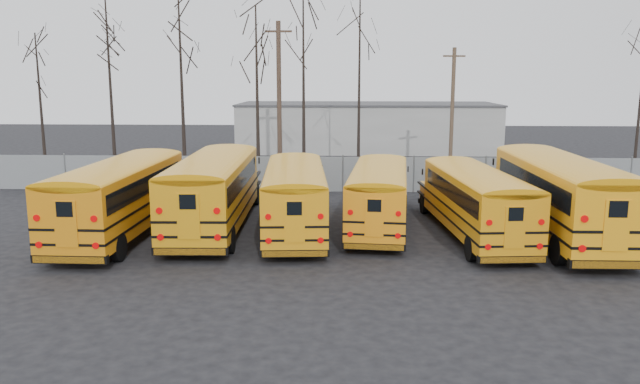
{
  "coord_description": "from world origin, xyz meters",
  "views": [
    {
      "loc": [
        0.16,
        -22.86,
        6.51
      ],
      "look_at": [
        -0.93,
        3.28,
        1.6
      ],
      "focal_mm": 35.0,
      "sensor_mm": 36.0,
      "label": 1
    }
  ],
  "objects_px": {
    "utility_pole_left": "(279,96)",
    "utility_pole_right": "(452,110)",
    "bus_a": "(122,191)",
    "bus_b": "(214,186)",
    "bus_f": "(559,190)",
    "bus_c": "(295,192)",
    "bus_d": "(379,191)",
    "bus_e": "(475,197)"
  },
  "relations": [
    {
      "from": "bus_d",
      "to": "utility_pole_left",
      "type": "bearing_deg",
      "value": 116.16
    },
    {
      "from": "bus_a",
      "to": "utility_pole_right",
      "type": "xyz_separation_m",
      "value": [
        16.12,
        17.04,
        2.41
      ]
    },
    {
      "from": "utility_pole_left",
      "to": "utility_pole_right",
      "type": "height_order",
      "value": "utility_pole_left"
    },
    {
      "from": "bus_d",
      "to": "bus_f",
      "type": "xyz_separation_m",
      "value": [
        7.15,
        -1.19,
        0.34
      ]
    },
    {
      "from": "utility_pole_left",
      "to": "utility_pole_right",
      "type": "distance_m",
      "value": 11.47
    },
    {
      "from": "bus_d",
      "to": "utility_pole_right",
      "type": "relative_size",
      "value": 1.22
    },
    {
      "from": "bus_b",
      "to": "utility_pole_left",
      "type": "bearing_deg",
      "value": 84.02
    },
    {
      "from": "bus_f",
      "to": "utility_pole_right",
      "type": "relative_size",
      "value": 1.46
    },
    {
      "from": "bus_d",
      "to": "bus_e",
      "type": "distance_m",
      "value": 4.01
    },
    {
      "from": "utility_pole_left",
      "to": "bus_e",
      "type": "bearing_deg",
      "value": -61.74
    },
    {
      "from": "bus_a",
      "to": "utility_pole_right",
      "type": "bearing_deg",
      "value": 47.54
    },
    {
      "from": "bus_a",
      "to": "bus_f",
      "type": "bearing_deg",
      "value": 2.3
    },
    {
      "from": "bus_a",
      "to": "bus_b",
      "type": "bearing_deg",
      "value": 20.02
    },
    {
      "from": "bus_f",
      "to": "utility_pole_right",
      "type": "height_order",
      "value": "utility_pole_right"
    },
    {
      "from": "bus_d",
      "to": "utility_pole_left",
      "type": "distance_m",
      "value": 16.85
    },
    {
      "from": "bus_c",
      "to": "utility_pole_right",
      "type": "height_order",
      "value": "utility_pole_right"
    },
    {
      "from": "bus_e",
      "to": "bus_a",
      "type": "bearing_deg",
      "value": 175.92
    },
    {
      "from": "bus_b",
      "to": "bus_c",
      "type": "relative_size",
      "value": 1.1
    },
    {
      "from": "bus_c",
      "to": "bus_f",
      "type": "relative_size",
      "value": 0.88
    },
    {
      "from": "bus_e",
      "to": "bus_f",
      "type": "relative_size",
      "value": 0.86
    },
    {
      "from": "utility_pole_left",
      "to": "utility_pole_right",
      "type": "bearing_deg",
      "value": -1.61
    },
    {
      "from": "bus_b",
      "to": "bus_a",
      "type": "bearing_deg",
      "value": -162.82
    },
    {
      "from": "bus_a",
      "to": "utility_pole_right",
      "type": "height_order",
      "value": "utility_pole_right"
    },
    {
      "from": "bus_d",
      "to": "bus_b",
      "type": "bearing_deg",
      "value": -171.64
    },
    {
      "from": "bus_e",
      "to": "utility_pole_left",
      "type": "relative_size",
      "value": 1.04
    },
    {
      "from": "bus_b",
      "to": "bus_d",
      "type": "relative_size",
      "value": 1.15
    },
    {
      "from": "bus_a",
      "to": "bus_d",
      "type": "xyz_separation_m",
      "value": [
        10.57,
        1.61,
        -0.21
      ]
    },
    {
      "from": "bus_e",
      "to": "utility_pole_right",
      "type": "height_order",
      "value": "utility_pole_right"
    },
    {
      "from": "bus_e",
      "to": "utility_pole_left",
      "type": "bearing_deg",
      "value": 114.79
    },
    {
      "from": "bus_e",
      "to": "utility_pole_left",
      "type": "distance_m",
      "value": 19.61
    },
    {
      "from": "bus_c",
      "to": "bus_d",
      "type": "relative_size",
      "value": 1.05
    },
    {
      "from": "bus_b",
      "to": "bus_e",
      "type": "relative_size",
      "value": 1.12
    },
    {
      "from": "utility_pole_left",
      "to": "bus_a",
      "type": "bearing_deg",
      "value": -107.18
    },
    {
      "from": "bus_e",
      "to": "bus_f",
      "type": "xyz_separation_m",
      "value": [
        3.37,
        0.12,
        0.29
      ]
    },
    {
      "from": "bus_a",
      "to": "utility_pole_left",
      "type": "bearing_deg",
      "value": 75.56
    },
    {
      "from": "bus_b",
      "to": "utility_pole_right",
      "type": "height_order",
      "value": "utility_pole_right"
    },
    {
      "from": "bus_c",
      "to": "bus_d",
      "type": "height_order",
      "value": "bus_c"
    },
    {
      "from": "bus_a",
      "to": "bus_c",
      "type": "relative_size",
      "value": 1.07
    },
    {
      "from": "bus_a",
      "to": "bus_e",
      "type": "distance_m",
      "value": 14.35
    },
    {
      "from": "bus_b",
      "to": "bus_e",
      "type": "bearing_deg",
      "value": -6.83
    },
    {
      "from": "bus_e",
      "to": "utility_pole_left",
      "type": "xyz_separation_m",
      "value": [
        -9.67,
        16.71,
        3.45
      ]
    },
    {
      "from": "bus_e",
      "to": "bus_f",
      "type": "bearing_deg",
      "value": -3.15
    }
  ]
}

